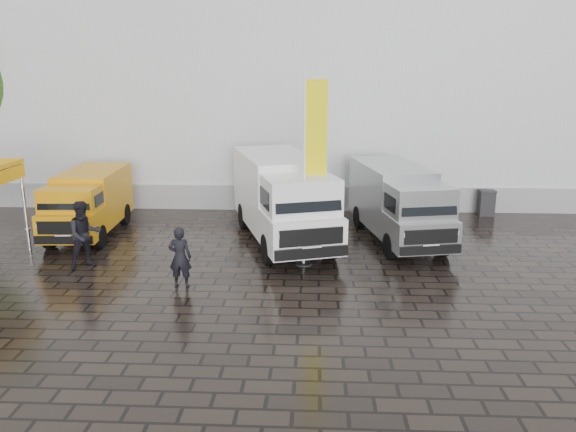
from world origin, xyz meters
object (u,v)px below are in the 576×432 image
object	(u,v)px
van_white	(283,201)
person_front	(180,257)
van_silver	(398,205)
person_tent	(85,234)
van_yellow	(88,205)
wheelie_bin	(486,203)
flagpole	(311,159)

from	to	relation	value
van_white	person_front	world-z (taller)	van_white
van_silver	person_tent	xyz separation A→B (m)	(-9.42, -3.14, -0.24)
van_yellow	person_front	bearing A→B (deg)	-50.40
wheelie_bin	van_silver	bearing A→B (deg)	-135.95
van_white	van_silver	xyz separation A→B (m)	(3.84, 0.36, -0.18)
van_white	van_yellow	bearing A→B (deg)	158.81
van_yellow	wheelie_bin	world-z (taller)	van_yellow
van_yellow	wheelie_bin	xyz separation A→B (m)	(14.59, 3.47, -0.58)
wheelie_bin	flagpole	bearing A→B (deg)	-135.75
wheelie_bin	van_white	bearing A→B (deg)	-151.06
person_tent	person_front	bearing A→B (deg)	-62.87
van_yellow	van_silver	world-z (taller)	van_silver
van_silver	flagpole	world-z (taller)	flagpole
flagpole	van_white	bearing A→B (deg)	112.47
van_silver	wheelie_bin	xyz separation A→B (m)	(4.00, 3.56, -0.72)
van_yellow	wheelie_bin	size ratio (longest dim) A/B	4.66
van_yellow	person_front	size ratio (longest dim) A/B	2.85
van_silver	wheelie_bin	world-z (taller)	van_silver
wheelie_bin	person_front	world-z (taller)	person_front
van_white	person_front	size ratio (longest dim) A/B	3.93
van_silver	person_front	bearing A→B (deg)	-155.53
van_white	person_front	bearing A→B (deg)	-137.68
van_silver	person_tent	bearing A→B (deg)	-173.04
van_yellow	flagpole	xyz separation A→B (m)	(7.68, -2.72, 2.06)
wheelie_bin	van_yellow	bearing A→B (deg)	-164.23
van_white	wheelie_bin	world-z (taller)	van_white
wheelie_bin	person_front	distance (m)	13.12
van_white	person_tent	size ratio (longest dim) A/B	3.31
flagpole	person_tent	xyz separation A→B (m)	(-6.52, -0.51, -2.17)
van_yellow	flagpole	bearing A→B (deg)	-22.54
wheelie_bin	person_tent	world-z (taller)	person_tent
person_front	van_white	bearing A→B (deg)	-118.58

